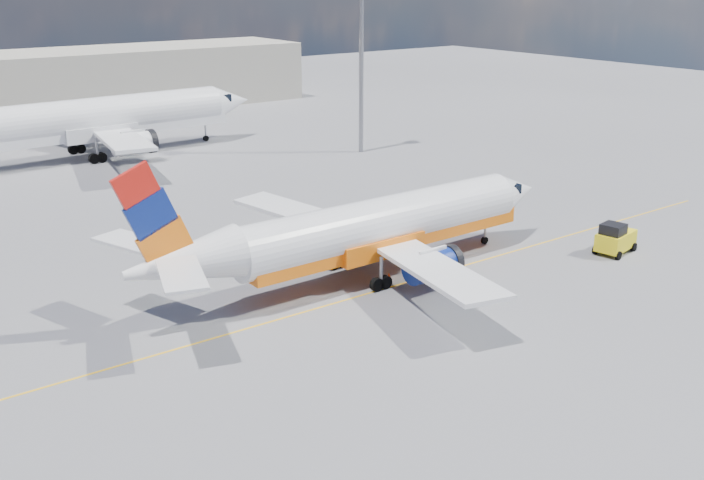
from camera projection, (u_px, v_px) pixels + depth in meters
ground at (368, 321)px, 41.39m from camera, size 240.00×240.00×0.00m
taxi_line at (335, 303)px, 43.67m from camera, size 70.00×0.15×0.01m
terminal_main at (42, 85)px, 100.02m from camera, size 70.00×14.00×8.00m
main_jet at (370, 228)px, 46.63m from camera, size 29.97×23.73×9.09m
second_jet at (94, 120)px, 77.32m from camera, size 37.16×29.35×11.26m
gse_tug at (615, 239)px, 51.20m from camera, size 3.19×2.31×2.10m
traffic_cone at (389, 277)px, 46.77m from camera, size 0.38×0.38×0.53m
floodlight_mast at (361, 22)px, 76.66m from camera, size 1.58×1.58×21.58m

